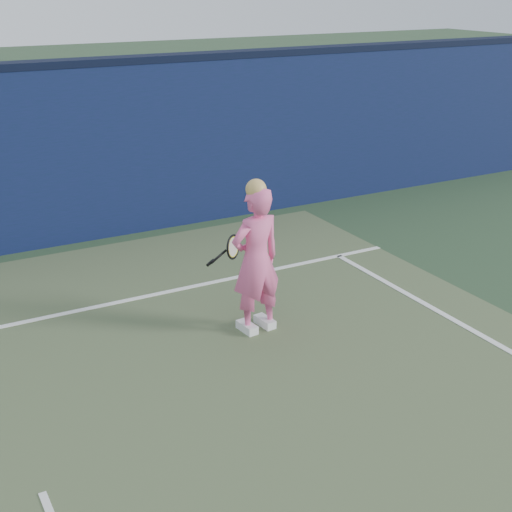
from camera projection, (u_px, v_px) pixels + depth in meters
player at (256, 260)px, 7.63m from camera, size 0.64×0.45×1.72m
racket at (231, 248)px, 7.99m from camera, size 0.52×0.24×0.29m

